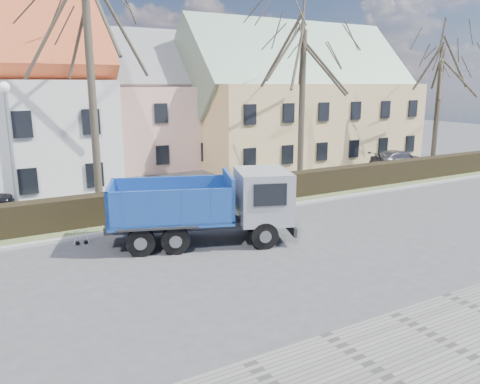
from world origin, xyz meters
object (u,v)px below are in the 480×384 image
dump_truck (195,207)px  streetlight (12,157)px  cart_frame (76,237)px  parked_car_b (399,159)px

dump_truck → streetlight: (-5.80, 5.16, 1.65)m
dump_truck → cart_frame: bearing=174.2°
cart_frame → dump_truck: bearing=-25.6°
cart_frame → parked_car_b: bearing=13.5°
cart_frame → parked_car_b: (23.63, 5.69, 0.34)m
dump_truck → parked_car_b: 20.98m
dump_truck → parked_car_b: size_ratio=1.58×
streetlight → parked_car_b: 25.56m
dump_truck → streetlight: streetlight is taller
dump_truck → parked_car_b: dump_truck is taller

